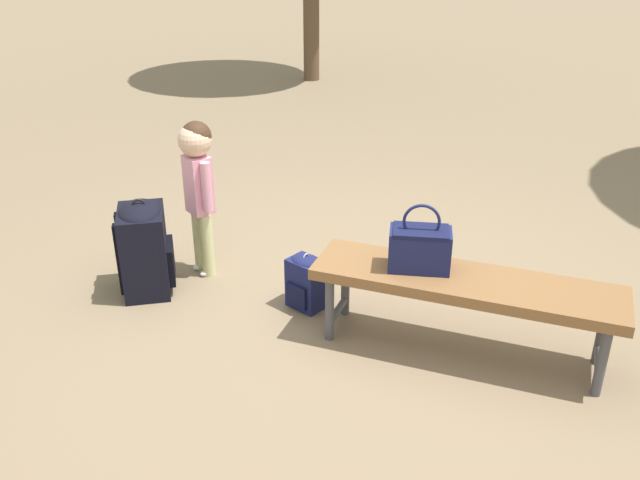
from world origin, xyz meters
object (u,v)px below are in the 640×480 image
(backpack_large, at_px, (144,246))
(backpack_small, at_px, (306,280))
(handbag, at_px, (420,247))
(child_standing, at_px, (198,175))
(park_bench, at_px, (465,288))

(backpack_large, bearing_deg, backpack_small, -162.97)
(handbag, relative_size, backpack_small, 1.03)
(child_standing, bearing_deg, park_bench, 177.82)
(handbag, height_order, backpack_small, handbag)
(park_bench, height_order, handbag, handbag)
(handbag, relative_size, child_standing, 0.36)
(backpack_large, relative_size, backpack_small, 1.74)
(child_standing, xyz_separation_m, backpack_small, (-0.80, 0.06, -0.50))
(backpack_large, xyz_separation_m, backpack_small, (-0.97, -0.30, -0.13))
(handbag, xyz_separation_m, child_standing, (1.49, -0.08, 0.11))
(park_bench, relative_size, handbag, 4.46)
(child_standing, relative_size, backpack_large, 1.65)
(park_bench, distance_m, handbag, 0.32)
(park_bench, relative_size, backpack_small, 4.60)
(park_bench, bearing_deg, backpack_large, 8.66)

